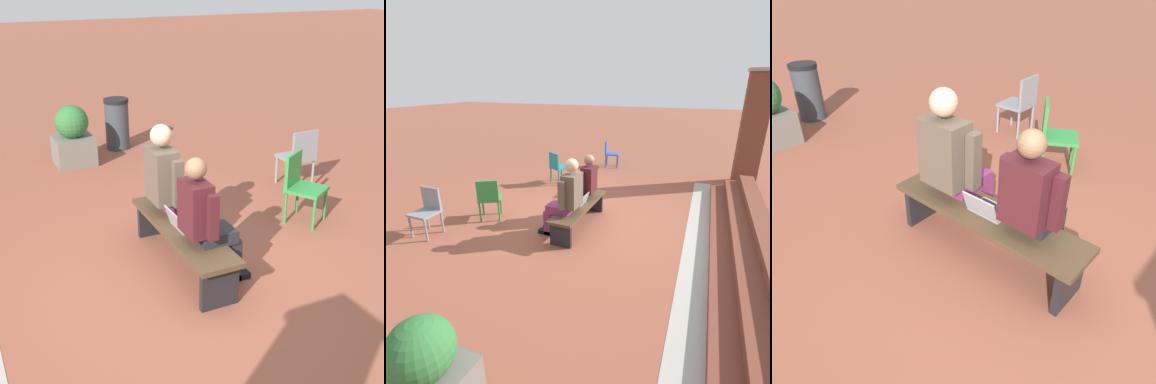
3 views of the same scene
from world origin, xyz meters
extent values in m
plane|color=brown|center=(0.00, 0.00, 0.00)|extent=(60.00, 60.00, 0.00)
cube|color=#4C3823|center=(0.33, -0.09, 0.42)|extent=(1.80, 0.44, 0.05)
cube|color=black|center=(-0.47, -0.09, 0.20)|extent=(0.06, 0.37, 0.40)
cube|color=black|center=(1.13, -0.09, 0.20)|extent=(0.06, 0.37, 0.40)
cube|color=#232328|center=(-0.05, -0.25, 0.50)|extent=(0.31, 0.37, 0.13)
cube|color=#232328|center=(-0.13, -0.43, 0.23)|extent=(0.10, 0.11, 0.45)
cube|color=black|center=(-0.13, -0.49, 0.03)|extent=(0.10, 0.22, 0.06)
cube|color=#232328|center=(0.03, -0.43, 0.23)|extent=(0.10, 0.11, 0.45)
cube|color=black|center=(0.03, -0.49, 0.03)|extent=(0.10, 0.22, 0.06)
cube|color=#47191E|center=(-0.05, -0.05, 0.83)|extent=(0.35, 0.22, 0.51)
cube|color=maroon|center=(-0.05, -0.16, 0.79)|extent=(0.05, 0.01, 0.31)
cube|color=#47191E|center=(-0.27, -0.11, 0.81)|extent=(0.08, 0.09, 0.44)
cube|color=#47191E|center=(0.17, -0.11, 0.81)|extent=(0.08, 0.09, 0.44)
sphere|color=#8C6647|center=(-0.05, -0.05, 1.21)|extent=(0.20, 0.20, 0.20)
cube|color=#7F2D5B|center=(0.75, -0.27, 0.51)|extent=(0.35, 0.41, 0.14)
cube|color=#7F2D5B|center=(0.66, -0.48, 0.23)|extent=(0.11, 0.12, 0.45)
cube|color=black|center=(0.66, -0.54, 0.04)|extent=(0.11, 0.25, 0.07)
cube|color=#7F2D5B|center=(0.85, -0.48, 0.23)|extent=(0.11, 0.12, 0.45)
cube|color=black|center=(0.85, -0.54, 0.04)|extent=(0.11, 0.25, 0.07)
cube|color=brown|center=(0.75, -0.04, 0.87)|extent=(0.39, 0.25, 0.58)
cube|color=brown|center=(0.51, -0.12, 0.85)|extent=(0.09, 0.10, 0.49)
cube|color=brown|center=(1.00, -0.12, 0.85)|extent=(0.09, 0.10, 0.49)
sphere|color=#DBAD89|center=(0.75, -0.04, 1.30)|extent=(0.23, 0.23, 0.23)
cube|color=#9EA0A5|center=(0.32, -0.13, 0.46)|extent=(0.32, 0.22, 0.02)
cube|color=#2D2D33|center=(0.32, -0.14, 0.47)|extent=(0.29, 0.15, 0.00)
cube|color=#9EA0A5|center=(0.32, 0.02, 0.57)|extent=(0.32, 0.07, 0.19)
cube|color=#33519E|center=(0.32, 0.01, 0.57)|extent=(0.28, 0.06, 0.17)
cube|color=gray|center=(1.71, -2.46, 0.42)|extent=(0.43, 0.43, 0.04)
cube|color=gray|center=(1.52, -2.46, 0.64)|extent=(0.05, 0.40, 0.40)
cylinder|color=gray|center=(1.89, -2.63, 0.20)|extent=(0.04, 0.04, 0.40)
cylinder|color=gray|center=(1.89, -2.27, 0.20)|extent=(0.04, 0.04, 0.40)
cylinder|color=gray|center=(1.53, -2.64, 0.20)|extent=(0.04, 0.04, 0.40)
cylinder|color=gray|center=(1.53, -2.28, 0.20)|extent=(0.04, 0.04, 0.40)
cube|color=#2D893D|center=(0.67, -1.87, 0.42)|extent=(0.58, 0.58, 0.04)
cube|color=#2D893D|center=(0.83, -1.78, 0.64)|extent=(0.24, 0.36, 0.40)
cylinder|color=#2D893D|center=(0.42, -1.81, 0.20)|extent=(0.04, 0.04, 0.40)
cylinder|color=#2D893D|center=(0.61, -2.12, 0.20)|extent=(0.04, 0.04, 0.40)
cylinder|color=#2D893D|center=(0.73, -1.63, 0.20)|extent=(0.04, 0.04, 0.40)
cylinder|color=#2D893D|center=(0.92, -1.94, 0.20)|extent=(0.04, 0.04, 0.40)
cube|color=#6B665B|center=(3.97, 0.14, 0.22)|extent=(0.60, 0.60, 0.44)
sphere|color=#2D6B33|center=(3.97, 0.14, 0.68)|extent=(0.52, 0.52, 0.52)
cylinder|color=#383D42|center=(4.43, -0.73, 0.40)|extent=(0.40, 0.40, 0.80)
cylinder|color=black|center=(4.43, -0.73, 0.83)|extent=(0.42, 0.42, 0.06)
camera|label=1|loc=(-4.08, 1.90, 2.85)|focal=50.00mm
camera|label=2|loc=(5.07, 1.90, 2.57)|focal=28.00mm
camera|label=3|loc=(-1.21, 1.90, 2.27)|focal=35.00mm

